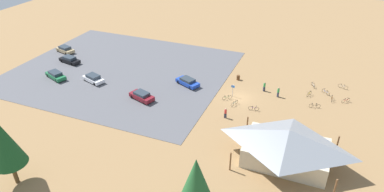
{
  "coord_description": "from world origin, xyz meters",
  "views": [
    {
      "loc": [
        -11.23,
        48.38,
        28.63
      ],
      "look_at": [
        6.61,
        4.25,
        1.2
      ],
      "focal_mm": 31.84,
      "sensor_mm": 36.0,
      "label": 1
    }
  ],
  "objects_px": {
    "visitor_near_lot": "(278,92)",
    "visitor_at_bikes": "(225,113)",
    "bicycle_blue_yard_center": "(326,92)",
    "bicycle_green_yard_left": "(227,98)",
    "trash_bin": "(238,78)",
    "car_tan_back_corner": "(65,49)",
    "pine_west": "(5,144)",
    "bicycle_teal_trailside": "(234,103)",
    "bicycle_orange_back_row": "(332,99)",
    "car_white_far_end": "(93,78)",
    "bicycle_purple_near_sign": "(254,108)",
    "bicycle_yellow_lone_west": "(309,94)",
    "bicycle_silver_lone_east": "(343,87)",
    "bike_pavilion": "(287,144)",
    "car_blue_aisle_side": "(188,82)",
    "bicycle_black_near_porch": "(315,106)",
    "car_maroon_second_row": "(142,96)",
    "bicycle_white_by_bin": "(313,85)",
    "car_green_near_entry": "(56,75)",
    "pine_center": "(196,179)",
    "bicycle_red_front_row": "(346,101)",
    "car_black_end_stall": "(70,60)",
    "lot_sign": "(233,89)",
    "visitor_crossing_yard": "(264,86)"
  },
  "relations": [
    {
      "from": "lot_sign",
      "to": "pine_west",
      "type": "distance_m",
      "value": 34.08
    },
    {
      "from": "bicycle_silver_lone_east",
      "to": "bicycle_blue_yard_center",
      "type": "bearing_deg",
      "value": 49.56
    },
    {
      "from": "car_green_near_entry",
      "to": "visitor_crossing_yard",
      "type": "relative_size",
      "value": 2.81
    },
    {
      "from": "bicycle_red_front_row",
      "to": "lot_sign",
      "type": "bearing_deg",
      "value": 15.84
    },
    {
      "from": "trash_bin",
      "to": "bicycle_green_yard_left",
      "type": "distance_m",
      "value": 7.66
    },
    {
      "from": "bicycle_red_front_row",
      "to": "car_tan_back_corner",
      "type": "distance_m",
      "value": 56.5
    },
    {
      "from": "visitor_at_bikes",
      "to": "bicycle_teal_trailside",
      "type": "bearing_deg",
      "value": -93.69
    },
    {
      "from": "bicycle_black_near_porch",
      "to": "car_tan_back_corner",
      "type": "bearing_deg",
      "value": -3.71
    },
    {
      "from": "bicycle_yellow_lone_west",
      "to": "car_green_near_entry",
      "type": "bearing_deg",
      "value": 13.9
    },
    {
      "from": "trash_bin",
      "to": "pine_west",
      "type": "relative_size",
      "value": 0.11
    },
    {
      "from": "bicycle_yellow_lone_west",
      "to": "bicycle_orange_back_row",
      "type": "xyz_separation_m",
      "value": [
        -3.64,
        0.21,
        -0.01
      ]
    },
    {
      "from": "bicycle_orange_back_row",
      "to": "car_green_near_entry",
      "type": "relative_size",
      "value": 0.37
    },
    {
      "from": "pine_west",
      "to": "bicycle_teal_trailside",
      "type": "bearing_deg",
      "value": -125.64
    },
    {
      "from": "bicycle_white_by_bin",
      "to": "visitor_near_lot",
      "type": "distance_m",
      "value": 7.86
    },
    {
      "from": "bicycle_black_near_porch",
      "to": "car_tan_back_corner",
      "type": "relative_size",
      "value": 0.37
    },
    {
      "from": "bicycle_blue_yard_center",
      "to": "bicycle_green_yard_left",
      "type": "bearing_deg",
      "value": 28.26
    },
    {
      "from": "bicycle_blue_yard_center",
      "to": "bicycle_teal_trailside",
      "type": "bearing_deg",
      "value": 34.86
    },
    {
      "from": "pine_west",
      "to": "bicycle_purple_near_sign",
      "type": "height_order",
      "value": "pine_west"
    },
    {
      "from": "bicycle_yellow_lone_west",
      "to": "bicycle_silver_lone_east",
      "type": "height_order",
      "value": "bicycle_yellow_lone_west"
    },
    {
      "from": "bicycle_silver_lone_east",
      "to": "lot_sign",
      "type": "bearing_deg",
      "value": 29.89
    },
    {
      "from": "bicycle_orange_back_row",
      "to": "pine_west",
      "type": "bearing_deg",
      "value": 45.32
    },
    {
      "from": "trash_bin",
      "to": "car_maroon_second_row",
      "type": "bearing_deg",
      "value": 45.32
    },
    {
      "from": "bicycle_purple_near_sign",
      "to": "car_maroon_second_row",
      "type": "xyz_separation_m",
      "value": [
        17.87,
        3.67,
        0.37
      ]
    },
    {
      "from": "bicycle_yellow_lone_west",
      "to": "car_tan_back_corner",
      "type": "distance_m",
      "value": 50.73
    },
    {
      "from": "bicycle_orange_back_row",
      "to": "car_white_far_end",
      "type": "height_order",
      "value": "car_white_far_end"
    },
    {
      "from": "visitor_at_bikes",
      "to": "pine_center",
      "type": "bearing_deg",
      "value": 97.6
    },
    {
      "from": "car_tan_back_corner",
      "to": "visitor_at_bikes",
      "type": "bearing_deg",
      "value": 163.84
    },
    {
      "from": "car_green_near_entry",
      "to": "bicycle_yellow_lone_west",
      "type": "bearing_deg",
      "value": -166.1
    },
    {
      "from": "bicycle_yellow_lone_west",
      "to": "visitor_crossing_yard",
      "type": "bearing_deg",
      "value": 9.09
    },
    {
      "from": "car_blue_aisle_side",
      "to": "trash_bin",
      "type": "bearing_deg",
      "value": -144.95
    },
    {
      "from": "bicycle_silver_lone_east",
      "to": "bicycle_green_yard_left",
      "type": "bearing_deg",
      "value": 32.36
    },
    {
      "from": "bicycle_purple_near_sign",
      "to": "car_blue_aisle_side",
      "type": "relative_size",
      "value": 0.34
    },
    {
      "from": "car_black_end_stall",
      "to": "bicycle_teal_trailside",
      "type": "bearing_deg",
      "value": 174.54
    },
    {
      "from": "pine_west",
      "to": "car_blue_aisle_side",
      "type": "distance_m",
      "value": 31.45
    },
    {
      "from": "bicycle_orange_back_row",
      "to": "visitor_crossing_yard",
      "type": "height_order",
      "value": "visitor_crossing_yard"
    },
    {
      "from": "bicycle_purple_near_sign",
      "to": "bike_pavilion",
      "type": "bearing_deg",
      "value": 121.6
    },
    {
      "from": "pine_west",
      "to": "bicycle_purple_near_sign",
      "type": "distance_m",
      "value": 34.34
    },
    {
      "from": "trash_bin",
      "to": "bicycle_green_yard_left",
      "type": "relative_size",
      "value": 0.68
    },
    {
      "from": "bicycle_yellow_lone_west",
      "to": "bicycle_orange_back_row",
      "type": "distance_m",
      "value": 3.65
    },
    {
      "from": "bicycle_silver_lone_east",
      "to": "car_green_near_entry",
      "type": "xyz_separation_m",
      "value": [
        49.26,
        15.72,
        0.34
      ]
    },
    {
      "from": "car_maroon_second_row",
      "to": "bicycle_white_by_bin",
      "type": "bearing_deg",
      "value": -149.49
    },
    {
      "from": "bicycle_silver_lone_east",
      "to": "car_white_far_end",
      "type": "height_order",
      "value": "car_white_far_end"
    },
    {
      "from": "pine_west",
      "to": "visitor_crossing_yard",
      "type": "bearing_deg",
      "value": -124.25
    },
    {
      "from": "visitor_near_lot",
      "to": "visitor_at_bikes",
      "type": "distance_m",
      "value": 11.31
    },
    {
      "from": "car_white_far_end",
      "to": "car_tan_back_corner",
      "type": "xyz_separation_m",
      "value": [
        13.99,
        -9.16,
        0.01
      ]
    },
    {
      "from": "bicycle_red_front_row",
      "to": "bicycle_green_yard_left",
      "type": "bearing_deg",
      "value": 19.26
    },
    {
      "from": "bicycle_red_front_row",
      "to": "car_tan_back_corner",
      "type": "bearing_deg",
      "value": 0.23
    },
    {
      "from": "lot_sign",
      "to": "visitor_crossing_yard",
      "type": "xyz_separation_m",
      "value": [
        -4.53,
        -3.86,
        -0.5
      ]
    },
    {
      "from": "pine_west",
      "to": "visitor_near_lot",
      "type": "height_order",
      "value": "pine_west"
    },
    {
      "from": "car_tan_back_corner",
      "to": "trash_bin",
      "type": "bearing_deg",
      "value": -177.72
    }
  ]
}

